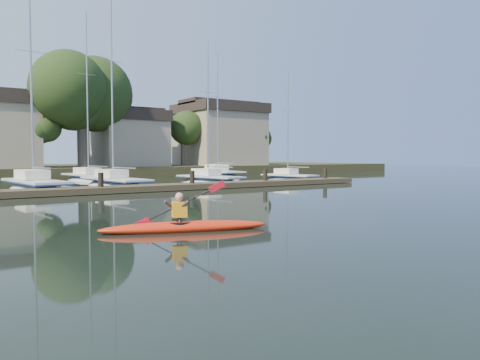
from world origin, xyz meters
TOP-DOWN VIEW (x-y plane):
  - ground at (0.00, 0.00)m, footprint 160.00×160.00m
  - kayak at (-5.35, -0.89)m, footprint 4.86×2.18m
  - dock at (0.00, 14.00)m, footprint 34.00×2.00m
  - sailboat_1 at (-5.73, 18.52)m, footprint 3.13×9.33m
  - sailboat_2 at (-0.40, 19.05)m, footprint 3.01×9.27m
  - sailboat_3 at (7.20, 18.84)m, footprint 3.25×7.94m
  - sailboat_4 at (14.71, 18.05)m, footprint 2.88×6.48m
  - sailboat_6 at (0.23, 27.01)m, footprint 3.19×9.92m
  - sailboat_7 at (13.18, 27.15)m, footprint 2.91×8.87m
  - shore at (1.61, 40.29)m, footprint 90.00×25.25m

SIDE VIEW (x-z plane):
  - sailboat_7 at x=13.18m, z-range -7.25..6.83m
  - sailboat_1 at x=-5.73m, z-range -7.69..7.29m
  - sailboat_2 at x=-0.40m, z-range -7.72..7.35m
  - sailboat_3 at x=7.20m, z-range -6.40..6.03m
  - sailboat_6 at x=0.23m, z-range -7.93..7.57m
  - sailboat_4 at x=14.71m, z-range -5.49..5.15m
  - ground at x=0.00m, z-range 0.00..0.00m
  - kayak at x=-5.35m, z-range -0.59..0.98m
  - dock at x=0.00m, z-range -0.70..1.10m
  - shore at x=1.61m, z-range -3.15..9.60m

